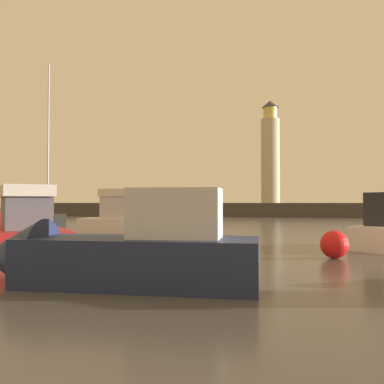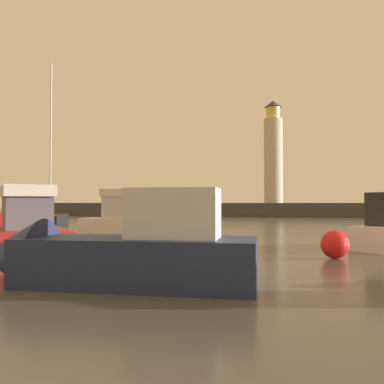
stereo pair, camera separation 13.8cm
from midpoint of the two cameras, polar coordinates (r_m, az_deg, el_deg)
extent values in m
plane|color=#4C4742|center=(31.61, 6.01, -5.19)|extent=(220.00, 220.00, 0.00)
cube|color=#423F3D|center=(61.70, 7.97, -2.43)|extent=(70.01, 5.75, 1.99)
cylinder|color=beige|center=(61.96, 10.73, 4.25)|extent=(2.72, 2.72, 12.42)
cylinder|color=#F2CC59|center=(63.05, 10.70, 10.67)|extent=(2.04, 2.04, 1.74)
cone|color=#33383D|center=(63.36, 10.70, 11.88)|extent=(2.44, 2.44, 0.99)
cube|color=white|center=(26.09, -9.55, -4.78)|extent=(5.60, 1.94, 1.08)
cone|color=white|center=(25.10, -2.68, -4.81)|extent=(1.64, 1.74, 1.69)
cube|color=silver|center=(26.16, -10.15, -2.11)|extent=(2.11, 1.46, 1.35)
cube|color=silver|center=(26.17, -10.14, -0.11)|extent=(2.32, 1.61, 0.47)
cube|color=#1E284C|center=(10.43, -7.76, -9.54)|extent=(5.89, 2.13, 1.19)
cone|color=#1E284C|center=(11.90, -24.02, -8.13)|extent=(1.88, 2.01, 1.99)
cube|color=silver|center=(10.09, -2.68, -2.95)|extent=(2.21, 1.28, 1.22)
cube|color=#B21E1E|center=(17.47, -22.57, -6.32)|extent=(6.22, 6.95, 1.10)
cone|color=#B21E1E|center=(21.48, -23.58, -5.23)|extent=(3.38, 3.35, 2.48)
cube|color=#595960|center=(16.54, -22.25, -2.66)|extent=(2.88, 3.08, 1.18)
cube|color=silver|center=(16.54, -22.22, 0.09)|extent=(3.17, 3.39, 0.41)
cube|color=black|center=(35.48, -19.29, -3.87)|extent=(4.53, 7.96, 1.04)
cylinder|color=#B7B7BC|center=(35.04, -19.38, 6.94)|extent=(0.12, 0.12, 12.18)
cylinder|color=#B7B7BC|center=(36.82, -18.95, 0.44)|extent=(1.63, 4.05, 0.09)
sphere|color=red|center=(16.13, 18.88, -6.88)|extent=(1.04, 1.04, 1.04)
camera|label=1|loc=(0.07, -90.26, 0.01)|focal=38.52mm
camera|label=2|loc=(0.07, 89.74, -0.01)|focal=38.52mm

